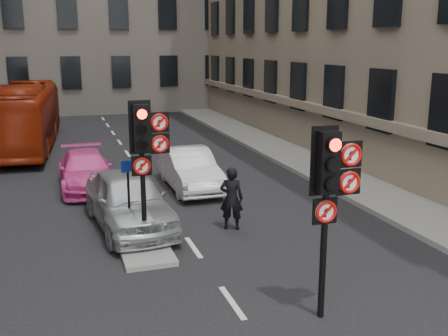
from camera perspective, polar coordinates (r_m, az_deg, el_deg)
pavement_right at (r=22.03m, az=10.27°, el=0.40°), size 3.00×50.00×0.16m
centre_island at (r=12.99m, az=-8.54°, el=-8.92°), size 1.20×2.00×0.12m
signal_near at (r=9.39m, az=11.58°, el=-1.55°), size 0.91×0.40×3.58m
signal_far at (r=12.24m, az=-8.57°, el=2.63°), size 0.91×0.40×3.58m
car_silver at (r=14.60m, az=-10.35°, el=-3.41°), size 2.31×4.80×1.58m
car_white at (r=18.28m, az=-3.78°, el=-0.10°), size 1.50×4.24×1.39m
car_pink at (r=18.94m, az=-14.83°, el=-0.26°), size 1.80×4.35×1.26m
bus_red at (r=27.06m, az=-20.97°, el=5.25°), size 3.37×11.12×3.05m
motorcycle at (r=14.25m, az=-9.52°, el=-5.27°), size 0.62×1.51×0.88m
motorcyclist at (r=14.21m, az=0.81°, el=-3.31°), size 0.75×0.65×1.74m
info_sign at (r=13.19m, az=-10.35°, el=-2.26°), size 0.35×0.15×2.06m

